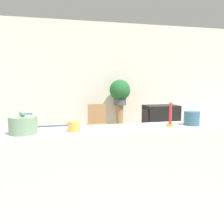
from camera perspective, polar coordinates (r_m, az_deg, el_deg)
The scene contains 12 objects.
wall_back at distance 5.67m, azimuth -11.08°, elevation 6.59°, with size 9.00×0.06×2.70m.
couch at distance 3.71m, azimuth -14.61°, elevation -10.44°, with size 0.95×1.91×0.85m.
tv_stand at distance 5.15m, azimuth 10.99°, elevation -6.39°, with size 0.83×0.45×0.40m.
television at distance 5.06m, azimuth 11.05°, elevation -1.36°, with size 0.67×0.42×0.51m.
wooden_chair at distance 5.37m, azimuth -3.21°, elevation -2.47°, with size 0.44×0.44×0.89m.
plant_stand at distance 5.64m, azimuth 1.78°, elevation -2.70°, with size 0.16×0.16×0.86m.
potted_plant at distance 5.56m, azimuth 1.81°, elevation 4.76°, with size 0.46×0.46×0.56m.
foreground_counter at distance 2.16m, azimuth -3.68°, elevation -17.47°, with size 2.52×0.44×1.02m.
decorative_bowl at distance 1.96m, azimuth -19.68°, elevation -2.80°, with size 0.21×0.21×0.18m.
candle_jar at distance 1.97m, azimuth -8.65°, elevation -3.24°, with size 0.10×0.10×0.08m.
candlestick at distance 2.21m, azimuth 13.19°, elevation -1.57°, with size 0.07×0.07×0.20m.
coffee_tin at distance 2.31m, azimuth 17.75°, elevation -1.36°, with size 0.14×0.14×0.12m.
Camera 1 is at (-0.37, -2.23, 1.42)m, focal length 40.00 mm.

